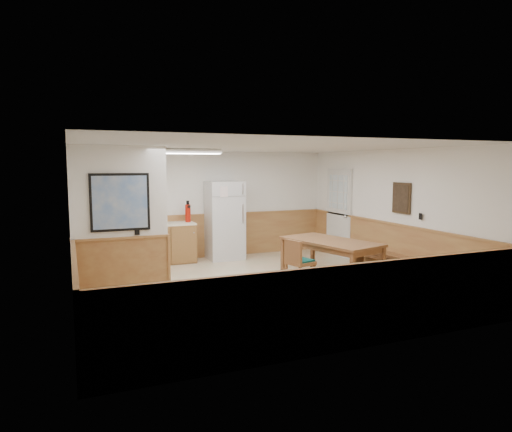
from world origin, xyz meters
name	(u,v)px	position (x,y,z in m)	size (l,w,h in m)	color
ground	(254,288)	(0.00, 0.00, 0.00)	(6.00, 6.00, 0.00)	tan
ceiling	(254,147)	(0.00, 0.00, 2.50)	(6.00, 6.00, 0.02)	silver
back_wall	(206,205)	(0.00, 3.00, 1.25)	(6.00, 0.02, 2.50)	white
right_wall	(392,212)	(3.00, 0.00, 1.25)	(0.02, 6.00, 2.50)	white
left_wall	(70,227)	(-3.00, 0.00, 1.25)	(0.02, 6.00, 2.50)	white
wainscot_back	(207,236)	(0.00, 2.98, 0.50)	(6.00, 0.04, 1.00)	#B48848
wainscot_right	(390,249)	(2.98, 0.00, 0.50)	(0.04, 6.00, 1.00)	#B48848
wainscot_left	(74,276)	(-2.98, 0.00, 0.50)	(0.04, 6.00, 1.00)	#B48848
partition_wall	(120,225)	(-2.25, 0.19, 1.23)	(1.50, 0.20, 2.50)	white
kitchen_counter	(158,243)	(-1.21, 2.68, 0.46)	(2.20, 0.61, 1.00)	brown
exterior_door	(339,213)	(2.96, 1.90, 1.05)	(0.07, 1.02, 2.15)	silver
kitchen_window	(113,194)	(-2.10, 2.98, 1.55)	(0.80, 0.04, 1.00)	silver
wall_painting	(401,198)	(2.97, -0.30, 1.55)	(0.04, 0.50, 0.60)	#362715
fluorescent_fixture	(190,151)	(-0.80, 1.30, 2.45)	(1.20, 0.30, 0.09)	silver
refrigerator	(225,220)	(0.33, 2.63, 0.91)	(0.80, 0.72, 1.81)	silver
dining_table	(331,245)	(1.62, 0.06, 0.66)	(1.44, 2.12, 0.75)	#976237
dining_bench	(381,257)	(2.80, 0.03, 0.34)	(0.50, 1.57, 0.45)	#976237
dining_chair	(297,259)	(0.77, -0.17, 0.50)	(0.67, 0.53, 0.85)	#976237
fire_extinguisher	(188,213)	(-0.52, 2.70, 1.11)	(0.15, 0.15, 0.49)	#B71709
soap_bottle	(106,221)	(-2.30, 2.73, 1.00)	(0.06, 0.06, 0.20)	#19892E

